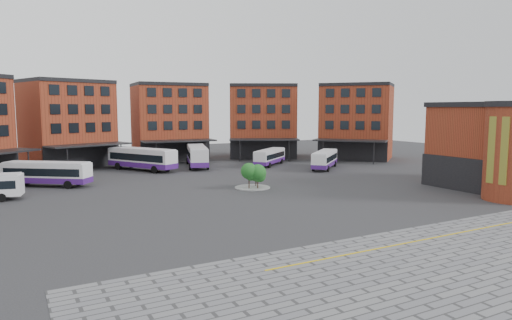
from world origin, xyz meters
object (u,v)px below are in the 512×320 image
bus_b (47,173)px  bus_e (270,157)px  bus_c (142,158)px  bus_f (325,159)px  bus_d (197,156)px  tree_island (254,174)px

bus_b → bus_e: bus_b is taller
bus_b → bus_e: 35.91m
bus_c → bus_f: size_ratio=1.33×
bus_b → bus_d: bearing=-32.3°
tree_island → bus_f: tree_island is taller
bus_e → tree_island: bearing=-74.6°
bus_e → bus_f: 9.89m
bus_d → tree_island: bearing=-76.4°
bus_e → bus_d: bearing=-149.5°
bus_e → bus_f: bearing=-4.7°
bus_c → bus_e: bearing=-40.9°
tree_island → bus_b: (-22.34, 13.88, -0.06)m
bus_e → bus_f: size_ratio=0.98×
bus_c → bus_d: size_ratio=0.96×
bus_b → bus_c: size_ratio=0.85×
tree_island → bus_c: size_ratio=0.36×
tree_island → bus_d: 23.21m
bus_d → bus_e: bus_d is taller
tree_island → bus_e: (13.21, 18.94, -0.24)m
bus_c → bus_d: 9.35m
tree_island → bus_e: tree_island is taller
tree_island → bus_e: size_ratio=0.48×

